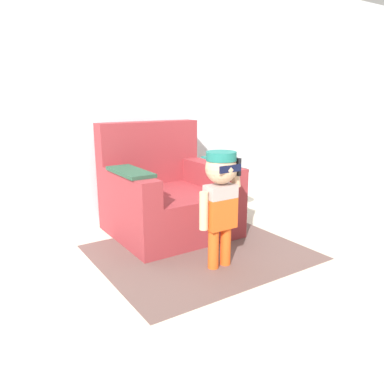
% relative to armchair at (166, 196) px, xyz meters
% --- Properties ---
extents(ground_plane, '(10.00, 10.00, 0.00)m').
position_rel_armchair_xyz_m(ground_plane, '(0.03, -0.26, -0.34)').
color(ground_plane, beige).
extents(wall_back, '(10.00, 0.05, 2.60)m').
position_rel_armchair_xyz_m(wall_back, '(0.03, 0.61, 0.96)').
color(wall_back, silver).
rests_on(wall_back, ground_plane).
extents(armchair, '(1.06, 1.00, 1.02)m').
position_rel_armchair_xyz_m(armchair, '(0.00, 0.00, 0.00)').
color(armchair, maroon).
rests_on(armchair, ground_plane).
extents(person_child, '(0.36, 0.27, 0.88)m').
position_rel_armchair_xyz_m(person_child, '(-0.05, -0.91, 0.25)').
color(person_child, '#E05119').
rests_on(person_child, ground_plane).
extents(side_table, '(0.35, 0.35, 0.50)m').
position_rel_armchair_xyz_m(side_table, '(0.85, 0.05, -0.04)').
color(side_table, '#333333').
rests_on(side_table, ground_plane).
extents(rug, '(1.64, 1.39, 0.01)m').
position_rel_armchair_xyz_m(rug, '(-0.03, -0.62, -0.34)').
color(rug, brown).
rests_on(rug, ground_plane).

